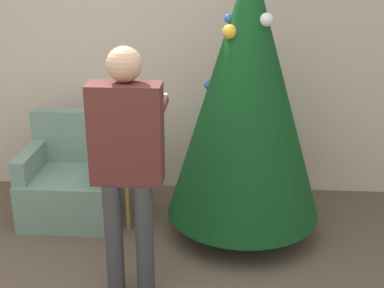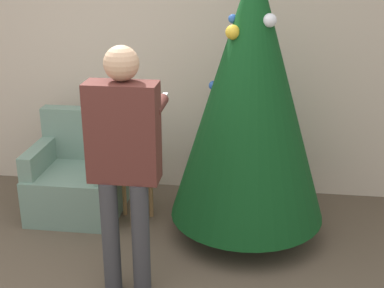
% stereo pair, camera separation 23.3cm
% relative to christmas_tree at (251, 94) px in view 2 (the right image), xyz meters
% --- Properties ---
extents(wall_back, '(8.00, 0.06, 2.70)m').
position_rel_christmas_tree_xyz_m(wall_back, '(-0.97, 0.87, 0.16)').
color(wall_back, beige).
rests_on(wall_back, ground_plane).
extents(christmas_tree, '(1.23, 1.23, 2.20)m').
position_rel_christmas_tree_xyz_m(christmas_tree, '(0.00, 0.00, 0.00)').
color(christmas_tree, brown).
rests_on(christmas_tree, ground_plane).
extents(armchair, '(0.76, 0.72, 0.88)m').
position_rel_christmas_tree_xyz_m(armchair, '(-1.49, 0.22, -0.88)').
color(armchair, gray).
rests_on(armchair, ground_plane).
extents(person_standing, '(0.47, 0.57, 1.68)m').
position_rel_christmas_tree_xyz_m(person_standing, '(-0.77, -0.85, -0.18)').
color(person_standing, '#38383D').
rests_on(person_standing, ground_plane).
extents(side_stool, '(0.39, 0.39, 0.52)m').
position_rel_christmas_tree_xyz_m(side_stool, '(-0.95, 0.10, -0.76)').
color(side_stool, '#A37547').
rests_on(side_stool, ground_plane).
extents(laptop, '(0.30, 0.22, 0.02)m').
position_rel_christmas_tree_xyz_m(laptop, '(-0.95, 0.10, -0.66)').
color(laptop, '#38383D').
rests_on(laptop, side_stool).
extents(book, '(0.21, 0.14, 0.02)m').
position_rel_christmas_tree_xyz_m(book, '(-0.95, 0.10, -0.64)').
color(book, orange).
rests_on(book, laptop).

